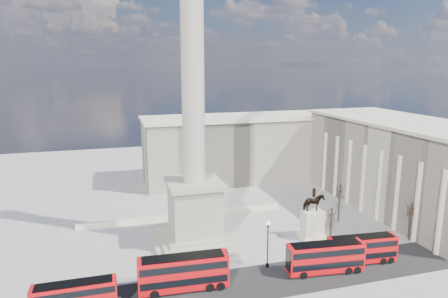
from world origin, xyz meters
TOP-DOWN VIEW (x-y plane):
  - ground at (0.00, 0.00)m, footprint 180.00×180.00m
  - asphalt_road at (5.00, -10.00)m, footprint 120.00×9.00m
  - nelsons_column at (0.00, 5.00)m, footprint 14.00×14.00m
  - balustrade_wall at (0.00, 16.00)m, footprint 40.00×0.60m
  - building_east at (45.00, 10.00)m, footprint 19.00×46.00m
  - building_northeast at (20.00, 40.00)m, footprint 51.00×17.00m
  - red_bus_a at (-18.09, -10.35)m, footprint 9.89×2.41m
  - red_bus_b at (-4.54, -8.97)m, footprint 12.08×3.43m
  - red_bus_c at (15.97, -10.22)m, footprint 11.41×3.68m
  - red_bus_d at (22.84, -9.19)m, footprint 10.76×3.36m
  - victorian_lamp at (8.49, -6.40)m, footprint 0.62×0.62m
  - equestrian_statue at (19.94, 1.03)m, footprint 4.43×3.32m
  - bare_tree_near at (35.53, -4.55)m, footprint 1.64×1.64m
  - bare_tree_mid at (21.75, -1.87)m, footprint 1.75×1.75m
  - bare_tree_far at (28.32, 6.11)m, footprint 1.95×1.95m
  - pedestrian_walking at (27.77, -6.50)m, footprint 0.70×0.58m
  - pedestrian_standing at (23.88, -3.81)m, footprint 0.90×0.73m
  - pedestrian_crossing at (3.47, -2.07)m, footprint 0.68×1.03m

SIDE VIEW (x-z plane):
  - ground at x=0.00m, z-range 0.00..0.00m
  - asphalt_road at x=5.00m, z-range 0.00..0.01m
  - balustrade_wall at x=0.00m, z-range 0.00..1.10m
  - pedestrian_crossing at x=3.47m, z-range 0.00..1.63m
  - pedestrian_walking at x=27.77m, z-range 0.00..1.64m
  - pedestrian_standing at x=23.88m, z-range 0.00..1.75m
  - red_bus_a at x=-18.09m, z-range 0.10..4.10m
  - red_bus_d at x=22.84m, z-range 0.11..4.40m
  - red_bus_c at x=15.97m, z-range 0.11..4.66m
  - red_bus_b at x=-4.54m, z-range 0.12..4.96m
  - equestrian_statue at x=19.94m, z-range -1.35..7.77m
  - victorian_lamp at x=8.49m, z-range 0.64..7.90m
  - bare_tree_mid at x=21.75m, z-range 1.91..8.56m
  - bare_tree_near at x=35.53m, z-range 2.06..9.22m
  - bare_tree_far at x=28.32m, z-range 2.29..10.23m
  - building_northeast at x=20.00m, z-range 0.02..16.62m
  - building_east at x=45.00m, z-range 0.02..18.62m
  - nelsons_column at x=0.00m, z-range -12.01..37.84m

